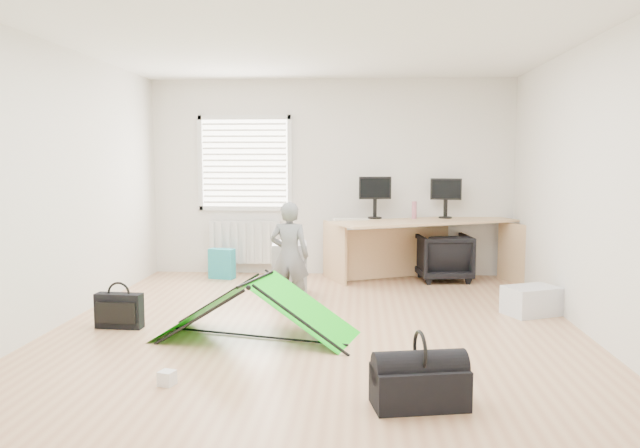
# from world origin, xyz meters

# --- Properties ---
(ground) EXTENTS (5.50, 5.50, 0.00)m
(ground) POSITION_xyz_m (0.00, 0.00, 0.00)
(ground) COLOR tan
(ground) RESTS_ON ground
(back_wall) EXTENTS (5.00, 0.02, 2.70)m
(back_wall) POSITION_xyz_m (0.00, 2.75, 1.35)
(back_wall) COLOR silver
(back_wall) RESTS_ON ground
(window) EXTENTS (1.20, 0.06, 1.20)m
(window) POSITION_xyz_m (-1.20, 2.71, 1.55)
(window) COLOR silver
(window) RESTS_ON back_wall
(radiator) EXTENTS (1.00, 0.12, 0.60)m
(radiator) POSITION_xyz_m (-1.20, 2.67, 0.45)
(radiator) COLOR silver
(radiator) RESTS_ON back_wall
(desk) EXTENTS (2.49, 1.70, 0.82)m
(desk) POSITION_xyz_m (1.25, 2.23, 0.41)
(desk) COLOR tan
(desk) RESTS_ON ground
(filing_cabinet) EXTENTS (0.46, 0.58, 0.62)m
(filing_cabinet) POSITION_xyz_m (-0.43, 1.37, 0.31)
(filing_cabinet) COLOR #9A9C9F
(filing_cabinet) RESTS_ON ground
(monitor_left) EXTENTS (0.44, 0.16, 0.41)m
(monitor_left) POSITION_xyz_m (0.60, 2.43, 1.02)
(monitor_left) COLOR black
(monitor_left) RESTS_ON desk
(monitor_right) EXTENTS (0.42, 0.17, 0.39)m
(monitor_right) POSITION_xyz_m (1.55, 2.54, 1.01)
(monitor_right) COLOR black
(monitor_right) RESTS_ON desk
(keyboard) EXTENTS (0.47, 0.24, 0.02)m
(keyboard) POSITION_xyz_m (0.28, 2.19, 0.83)
(keyboard) COLOR beige
(keyboard) RESTS_ON desk
(thermos) EXTENTS (0.08, 0.08, 0.23)m
(thermos) POSITION_xyz_m (1.13, 2.43, 0.93)
(thermos) COLOR #B26377
(thermos) RESTS_ON desk
(office_chair) EXTENTS (0.75, 0.77, 0.63)m
(office_chair) POSITION_xyz_m (1.51, 2.36, 0.31)
(office_chair) COLOR black
(office_chair) RESTS_ON ground
(person) EXTENTS (0.45, 0.32, 1.16)m
(person) POSITION_xyz_m (-0.34, 0.65, 0.58)
(person) COLOR slate
(person) RESTS_ON ground
(kite) EXTENTS (1.87, 1.18, 0.54)m
(kite) POSITION_xyz_m (-0.52, -0.45, 0.27)
(kite) COLOR #15DD16
(kite) RESTS_ON ground
(storage_crate) EXTENTS (0.63, 0.55, 0.29)m
(storage_crate) POSITION_xyz_m (2.19, 0.57, 0.15)
(storage_crate) COLOR silver
(storage_crate) RESTS_ON ground
(tote_bag) EXTENTS (0.37, 0.22, 0.40)m
(tote_bag) POSITION_xyz_m (-1.45, 2.30, 0.20)
(tote_bag) COLOR teal
(tote_bag) RESTS_ON ground
(laptop_bag) EXTENTS (0.46, 0.16, 0.34)m
(laptop_bag) POSITION_xyz_m (-1.88, -0.21, 0.17)
(laptop_bag) COLOR black
(laptop_bag) RESTS_ON ground
(white_box) EXTENTS (0.13, 0.13, 0.10)m
(white_box) POSITION_xyz_m (-0.96, -1.67, 0.05)
(white_box) COLOR silver
(white_box) RESTS_ON ground
(duffel_bag) EXTENTS (0.66, 0.42, 0.27)m
(duffel_bag) POSITION_xyz_m (0.80, -1.94, 0.13)
(duffel_bag) COLOR black
(duffel_bag) RESTS_ON ground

